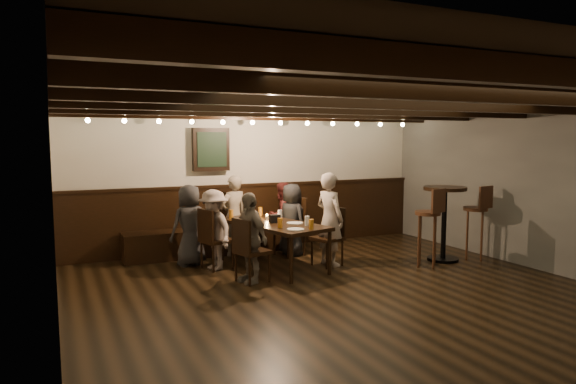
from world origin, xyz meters
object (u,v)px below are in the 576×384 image
person_left_far (249,238)px  person_right_far (330,219)px  person_bench_left (190,225)px  person_left_near (214,230)px  chair_left_near (216,251)px  person_bench_centre (234,215)px  dining_table (273,226)px  bar_stool_left (427,238)px  chair_right_near (290,238)px  chair_right_far (328,248)px  bar_stool_right (475,232)px  person_right_near (292,219)px  chair_left_far (251,262)px  person_bench_right (282,216)px  high_top_table (444,212)px

person_left_far → person_right_far: (1.45, 0.38, 0.10)m
person_bench_left → person_left_near: bearing=108.4°
chair_left_near → person_bench_centre: size_ratio=0.68×
dining_table → bar_stool_left: bearing=-39.1°
chair_right_near → chair_right_far: chair_right_near is taller
chair_right_near → person_bench_centre: bearing=50.2°
chair_left_near → bar_stool_right: bearing=58.8°
bar_stool_left → person_right_near: bearing=117.2°
dining_table → chair_left_near: chair_left_near is taller
chair_left_near → chair_right_near: bearing=90.0°
bar_stool_right → dining_table: bearing=152.7°
person_bench_centre → chair_left_far: bearing=64.4°
chair_right_far → person_bench_centre: (-1.08, 1.27, 0.40)m
person_bench_right → bar_stool_right: bar_stool_right is taller
chair_left_near → person_right_far: person_right_far is taller
person_bench_left → chair_right_far: bearing=140.2°
chair_left_far → dining_table: bearing=122.1°
person_bench_centre → bar_stool_right: person_bench_centre is taller
dining_table → chair_left_far: bearing=-147.9°
dining_table → person_bench_left: (-1.10, 0.64, -0.01)m
chair_right_far → person_right_near: person_right_near is taller
person_bench_right → bar_stool_left: size_ratio=0.99×
person_right_near → bar_stool_left: bearing=-151.1°
chair_left_far → person_left_near: (-0.26, 0.86, 0.33)m
person_bench_centre → person_left_far: person_bench_centre is taller
bar_stool_right → chair_left_far: bearing=164.4°
person_bench_centre → person_right_near: size_ratio=1.12×
chair_left_far → person_right_near: (1.19, 1.24, 0.33)m
person_bench_centre → high_top_table: bearing=133.8°
person_bench_right → chair_right_near: bearing=68.2°
chair_right_near → person_left_near: person_left_near is taller
person_bench_centre → person_left_near: 0.96m
chair_right_far → person_right_near: size_ratio=0.74×
dining_table → person_right_far: 0.88m
dining_table → person_left_far: (-0.61, -0.63, -0.02)m
chair_left_far → chair_right_far: bearing=90.0°
chair_left_near → bar_stool_left: bar_stool_left is taller
chair_left_far → person_right_near: size_ratio=0.73×
dining_table → person_left_far: 0.87m
chair_right_near → person_right_far: bearing=-178.1°
chair_left_near → bar_stool_left: 3.18m
person_bench_left → chair_right_near: bearing=164.5°
chair_left_near → chair_right_far: bearing=58.0°
chair_left_near → person_left_near: bearing=-90.0°
high_top_table → person_right_near: bearing=145.6°
person_bench_left → person_left_far: size_ratio=1.01×
person_bench_right → person_left_near: bearing=15.3°
person_left_far → bar_stool_right: (3.73, -0.28, -0.17)m
person_bench_centre → person_left_far: bearing=63.4°
bar_stool_right → person_bench_left: bearing=148.8°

